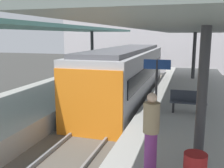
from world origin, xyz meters
TOP-DOWN VIEW (x-y plane):
  - ground_plane at (0.00, 0.00)m, footprint 80.00×80.00m
  - platform_left at (-3.80, 0.00)m, footprint 4.40×28.00m
  - platform_right at (3.80, 0.00)m, footprint 4.40×28.00m
  - track_ballast at (0.00, 0.00)m, footprint 3.20×28.00m
  - rail_near_side at (-0.72, 0.00)m, footprint 0.08×28.00m
  - rail_far_side at (0.72, 0.00)m, footprint 0.08×28.00m
  - commuter_train at (0.00, 3.28)m, footprint 2.78×11.92m
  - canopy_left at (-3.80, 1.40)m, footprint 4.18×21.00m
  - canopy_right at (3.80, 1.40)m, footprint 4.18×21.00m
  - platform_bench at (3.52, -0.90)m, footprint 1.40×0.41m
  - platform_sign at (2.46, -2.53)m, footprint 0.90×0.08m
  - passenger_near_bench at (2.75, -5.75)m, footprint 0.36×0.36m
  - station_building_backdrop at (-1.98, 20.00)m, footprint 18.00×6.00m

SIDE VIEW (x-z plane):
  - ground_plane at x=0.00m, z-range 0.00..0.00m
  - track_ballast at x=0.00m, z-range 0.00..0.20m
  - rail_near_side at x=-0.72m, z-range 0.20..0.34m
  - rail_far_side at x=0.72m, z-range 0.20..0.34m
  - platform_left at x=-3.80m, z-range 0.00..1.00m
  - platform_right at x=3.80m, z-range 0.00..1.00m
  - platform_bench at x=3.52m, z-range 1.03..1.89m
  - commuter_train at x=0.00m, z-range 0.18..3.28m
  - passenger_near_bench at x=2.75m, z-range 1.04..2.83m
  - platform_sign at x=2.46m, z-range 1.52..3.73m
  - canopy_right at x=3.80m, z-range 2.57..5.94m
  - canopy_left at x=-3.80m, z-range 2.62..6.10m
  - station_building_backdrop at x=-1.98m, z-range 0.00..11.00m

